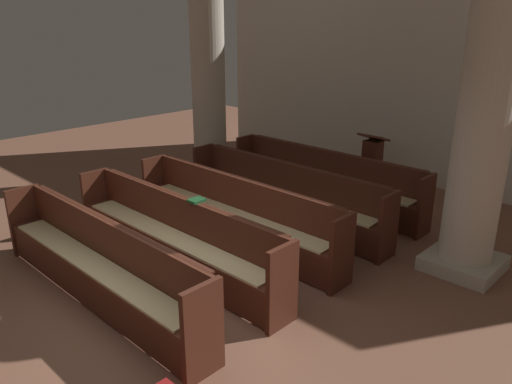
# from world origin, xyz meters

# --- Properties ---
(ground_plane) EXTENTS (19.20, 19.20, 0.00)m
(ground_plane) POSITION_xyz_m (0.00, 0.00, 0.00)
(ground_plane) COLOR brown
(back_wall) EXTENTS (10.00, 0.16, 4.50)m
(back_wall) POSITION_xyz_m (0.00, 6.08, 2.25)
(back_wall) COLOR silver
(back_wall) RESTS_ON ground
(pew_row_0) EXTENTS (3.68, 0.47, 0.92)m
(pew_row_0) POSITION_xyz_m (-0.68, 3.79, 0.48)
(pew_row_0) COLOR #4C2316
(pew_row_0) RESTS_ON ground
(pew_row_1) EXTENTS (3.68, 0.46, 0.92)m
(pew_row_1) POSITION_xyz_m (-0.68, 2.75, 0.48)
(pew_row_1) COLOR #4C2316
(pew_row_1) RESTS_ON ground
(pew_row_2) EXTENTS (3.68, 0.47, 0.92)m
(pew_row_2) POSITION_xyz_m (-0.68, 1.71, 0.48)
(pew_row_2) COLOR #4C2316
(pew_row_2) RESTS_ON ground
(pew_row_3) EXTENTS (3.68, 0.46, 0.92)m
(pew_row_3) POSITION_xyz_m (-0.68, 0.67, 0.48)
(pew_row_3) COLOR #4C2316
(pew_row_3) RESTS_ON ground
(pew_row_4) EXTENTS (3.68, 0.46, 0.92)m
(pew_row_4) POSITION_xyz_m (-0.68, -0.37, 0.48)
(pew_row_4) COLOR #4C2316
(pew_row_4) RESTS_ON ground
(pillar_aisle_side) EXTENTS (0.92, 0.92, 3.84)m
(pillar_aisle_side) POSITION_xyz_m (1.96, 3.17, 1.99)
(pillar_aisle_side) COLOR #B6AD9A
(pillar_aisle_side) RESTS_ON ground
(pillar_far_side) EXTENTS (0.92, 0.92, 3.84)m
(pillar_far_side) POSITION_xyz_m (-3.28, 3.56, 1.99)
(pillar_far_side) COLOR #B6AD9A
(pillar_far_side) RESTS_ON ground
(lectern) EXTENTS (0.48, 0.45, 1.08)m
(lectern) POSITION_xyz_m (-0.49, 4.97, 0.45)
(lectern) COLOR #411E13
(lectern) RESTS_ON ground
(hymn_book) EXTENTS (0.15, 0.19, 0.03)m
(hymn_book) POSITION_xyz_m (-0.43, 0.86, 0.93)
(hymn_book) COLOR #194723
(hymn_book) RESTS_ON pew_row_3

